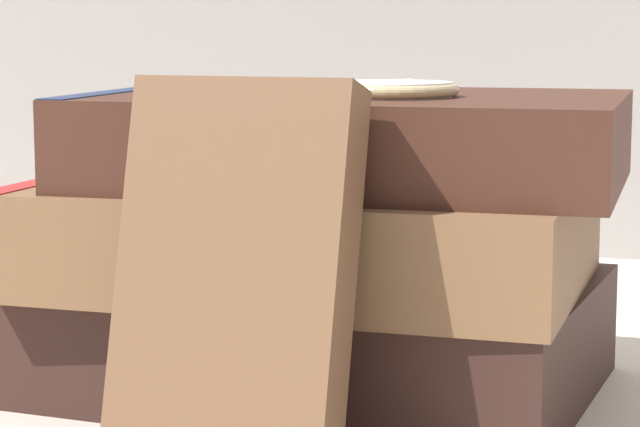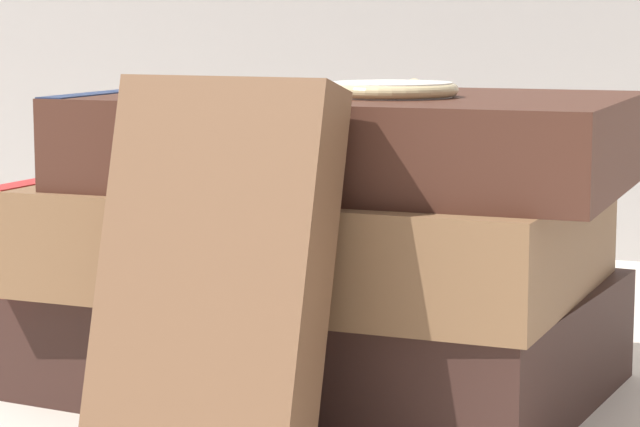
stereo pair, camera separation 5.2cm
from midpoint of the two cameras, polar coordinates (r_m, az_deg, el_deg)
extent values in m
plane|color=beige|center=(0.54, 0.35, -8.93)|extent=(3.00, 3.00, 0.00)
cube|color=#331E19|center=(0.59, 2.94, -5.17)|extent=(0.24, 0.17, 0.05)
cube|color=olive|center=(0.64, -6.25, -4.10)|extent=(0.02, 0.16, 0.05)
cube|color=brown|center=(0.57, 2.32, -0.85)|extent=(0.23, 0.16, 0.04)
cube|color=#B22323|center=(0.61, -7.21, -0.22)|extent=(0.02, 0.16, 0.04)
cube|color=#422319|center=(0.56, 4.26, 3.16)|extent=(0.23, 0.16, 0.04)
cube|color=navy|center=(0.60, -5.34, 3.48)|extent=(0.02, 0.14, 0.04)
cube|color=brown|center=(0.47, -1.45, -2.77)|extent=(0.08, 0.06, 0.14)
cylinder|color=silver|center=(0.54, 5.79, 5.28)|extent=(0.05, 0.05, 0.01)
torus|color=tan|center=(0.54, 5.79, 5.28)|extent=(0.05, 0.05, 0.01)
sphere|color=tan|center=(0.57, 6.66, 5.40)|extent=(0.01, 0.01, 0.01)
camera|label=1|loc=(0.03, -87.32, 0.39)|focal=75.00mm
camera|label=2|loc=(0.03, 92.68, -0.39)|focal=75.00mm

